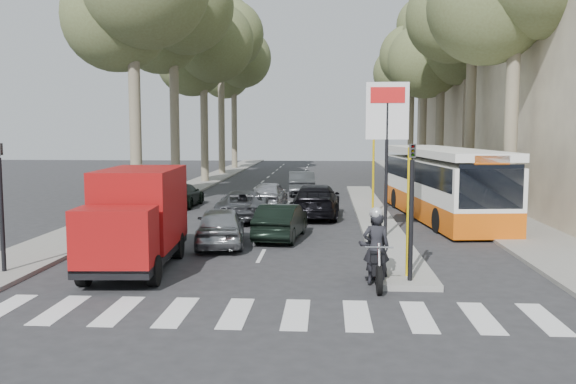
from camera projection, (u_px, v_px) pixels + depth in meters
name	position (u px, v px, depth m)	size (l,w,h in m)	color
ground	(285.00, 271.00, 17.07)	(120.00, 120.00, 0.00)	#28282B
sidewalk_right	(436.00, 187.00, 41.34)	(3.20, 70.00, 0.12)	gray
median_left	(204.00, 182.00, 45.37)	(2.40, 64.00, 0.12)	gray
traffic_island	(373.00, 215.00, 27.78)	(1.50, 26.00, 0.16)	gray
building_far	(506.00, 79.00, 49.03)	(11.00, 20.00, 16.00)	#B7A88E
billboard	(387.00, 136.00, 21.45)	(1.50, 12.10, 5.60)	yellow
traffic_light_island	(412.00, 189.00, 15.13)	(0.16, 0.41, 3.60)	black
traffic_light_left	(0.00, 184.00, 16.30)	(0.16, 0.41, 3.60)	black
tree_l_b	(175.00, 10.00, 36.40)	(7.40, 7.20, 14.88)	#6B604C
tree_l_c	(205.00, 46.00, 44.44)	(7.40, 7.20, 13.71)	#6B604C
tree_l_d	(222.00, 38.00, 52.21)	(7.40, 7.20, 15.66)	#6B604C
tree_l_e	(235.00, 61.00, 60.26)	(7.40, 7.20, 14.49)	#6B604C
tree_r_c	(443.00, 45.00, 41.43)	(7.40, 7.20, 13.32)	#6B604C
tree_r_d	(426.00, 41.00, 49.23)	(7.40, 7.20, 14.88)	#6B604C
tree_r_e	(413.00, 61.00, 57.23)	(7.40, 7.20, 14.10)	#6B604C
silver_hatchback	(220.00, 226.00, 20.71)	(1.60, 3.99, 1.36)	#919498
dark_hatchback	(281.00, 221.00, 22.00)	(1.36, 3.91, 1.29)	black
queue_car_a	(243.00, 205.00, 26.57)	(2.19, 4.74, 1.32)	#494B50
queue_car_b	(316.00, 201.00, 27.47)	(2.09, 5.14, 1.49)	black
queue_car_c	(269.00, 194.00, 30.79)	(1.60, 3.98, 1.36)	#A3A5AB
queue_car_d	(301.00, 183.00, 36.84)	(1.51, 4.33, 1.43)	#43464A
queue_car_e	(181.00, 195.00, 31.19)	(1.70, 4.17, 1.21)	black
red_truck	(137.00, 217.00, 17.20)	(2.31, 5.41, 2.83)	black
city_bus	(441.00, 181.00, 27.03)	(3.87, 12.15, 3.15)	#D9560C
motorcycle	(375.00, 248.00, 15.59)	(0.85, 2.37, 2.02)	black
pedestrian_near	(515.00, 213.00, 21.90)	(0.99, 0.48, 1.69)	#393149
pedestrian_far	(507.00, 188.00, 29.84)	(1.24, 0.55, 1.92)	#6C5D51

